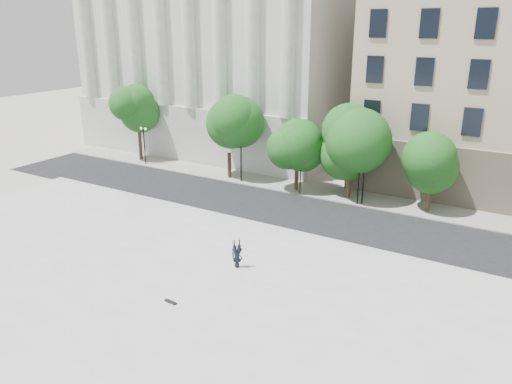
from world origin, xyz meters
TOP-DOWN VIEW (x-y plane):
  - ground at (0.00, 0.00)m, footprint 160.00×160.00m
  - plaza at (0.00, 3.00)m, footprint 44.00×22.00m
  - street at (0.00, 18.00)m, footprint 60.00×8.00m
  - far_sidewalk at (0.00, 24.00)m, footprint 60.00×4.00m
  - building_west at (-17.00, 38.57)m, footprint 31.50×27.65m
  - traffic_light_west at (-0.75, 22.30)m, footprint 0.88×1.59m
  - traffic_light_east at (4.52, 22.30)m, footprint 0.43×1.63m
  - person_lying at (2.52, 7.16)m, footprint 1.52×1.82m
  - skateboard at (1.71, 2.00)m, footprint 0.76×0.25m
  - street_trees at (0.01, 23.42)m, footprint 46.60×5.07m
  - lamp_posts at (-1.05, 22.60)m, footprint 37.13×0.28m

SIDE VIEW (x-z plane):
  - ground at x=0.00m, z-range 0.00..0.00m
  - street at x=0.00m, z-range 0.00..0.02m
  - far_sidewalk at x=0.00m, z-range 0.00..0.12m
  - plaza at x=0.00m, z-range 0.00..0.45m
  - skateboard at x=1.71m, z-range 0.45..0.53m
  - person_lying at x=2.52m, z-range 0.45..0.93m
  - lamp_posts at x=-1.05m, z-range 0.66..5.14m
  - traffic_light_west at x=-0.75m, z-range 1.55..5.69m
  - traffic_light_east at x=4.52m, z-range 1.56..5.71m
  - street_trees at x=0.01m, z-range 0.99..8.94m
  - building_west at x=-17.00m, z-range 0.09..25.69m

